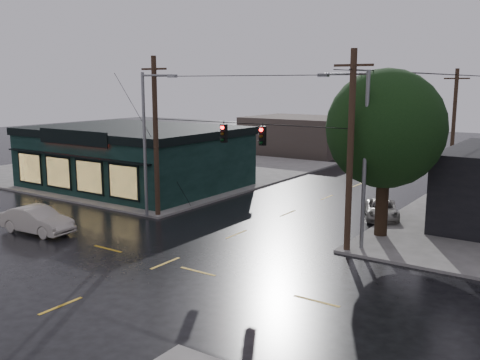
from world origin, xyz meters
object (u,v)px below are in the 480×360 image
Objects in this scene: utility_pole_nw at (158,217)px; suv_silver at (381,210)px; sedan_cream at (37,220)px; utility_pole_ne at (347,252)px; corner_tree at (385,129)px.

utility_pole_nw is 2.38× the size of suv_silver.
utility_pole_ne is at bearing -72.45° from sedan_cream.
utility_pole_nw is at bearing -165.32° from corner_tree.
corner_tree is 0.90× the size of utility_pole_nw.
suv_silver is (15.24, 14.25, -0.17)m from sedan_cream.
corner_tree is 15.21m from utility_pole_nw.
corner_tree is at bearing 81.95° from utility_pole_ne.
corner_tree is 7.03m from utility_pole_ne.
sedan_cream is 20.87m from suv_silver.
utility_pole_nw is (-13.50, -3.54, -6.06)m from corner_tree.
utility_pole_nw is at bearing 180.00° from utility_pole_ne.
utility_pole_nw is at bearing -171.88° from suv_silver.
corner_tree is at bearing 14.68° from utility_pole_nw.
suv_silver is at bearing -51.93° from sedan_cream.
utility_pole_ne is at bearing -98.05° from corner_tree.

